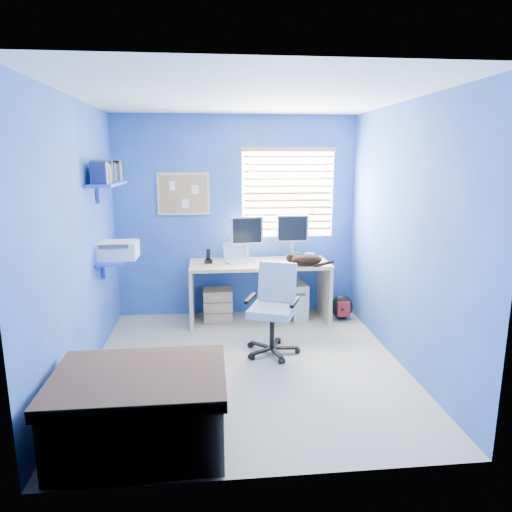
{
  "coord_description": "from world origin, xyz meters",
  "views": [
    {
      "loc": [
        -0.34,
        -4.11,
        1.98
      ],
      "look_at": [
        0.15,
        0.65,
        0.95
      ],
      "focal_mm": 32.0,
      "sensor_mm": 36.0,
      "label": 1
    }
  ],
  "objects": [
    {
      "name": "window_blinds",
      "position": [
        0.65,
        1.57,
        1.55
      ],
      "size": [
        1.15,
        0.05,
        1.1
      ],
      "color": "white",
      "rests_on": "ground"
    },
    {
      "name": "ceiling",
      "position": [
        0.0,
        0.0,
        2.5
      ],
      "size": [
        3.0,
        3.2,
        0.0
      ],
      "primitive_type": "cube",
      "color": "white",
      "rests_on": "wall_back"
    },
    {
      "name": "yellow_book",
      "position": [
        0.6,
        1.14,
        0.12
      ],
      "size": [
        0.03,
        0.17,
        0.24
      ],
      "primitive_type": "cube",
      "color": "yellow",
      "rests_on": "floor"
    },
    {
      "name": "wall_right",
      "position": [
        1.5,
        0.0,
        1.25
      ],
      "size": [
        0.01,
        3.2,
        2.5
      ],
      "primitive_type": "cube",
      "color": "#2B48A8",
      "rests_on": "ground"
    },
    {
      "name": "bed_corner",
      "position": [
        -0.84,
        -1.17,
        0.27
      ],
      "size": [
        1.13,
        0.81,
        0.54
      ],
      "primitive_type": "cube",
      "color": "#523827",
      "rests_on": "floor"
    },
    {
      "name": "wall_back",
      "position": [
        0.0,
        1.6,
        1.25
      ],
      "size": [
        3.0,
        0.01,
        2.5
      ],
      "primitive_type": "cube",
      "color": "#2B48A8",
      "rests_on": "ground"
    },
    {
      "name": "wall_front",
      "position": [
        0.0,
        -1.6,
        1.25
      ],
      "size": [
        3.0,
        0.01,
        2.5
      ],
      "primitive_type": "cube",
      "color": "#2B48A8",
      "rests_on": "ground"
    },
    {
      "name": "corkboard",
      "position": [
        -0.65,
        1.58,
        1.55
      ],
      "size": [
        0.64,
        0.02,
        0.52
      ],
      "color": "tan",
      "rests_on": "ground"
    },
    {
      "name": "monitor_left",
      "position": [
        0.12,
        1.42,
        1.01
      ],
      "size": [
        0.41,
        0.18,
        0.54
      ],
      "primitive_type": "cube",
      "rotation": [
        0.0,
        0.0,
        0.15
      ],
      "color": "silver",
      "rests_on": "desk"
    },
    {
      "name": "cd_spindle",
      "position": [
        0.91,
        1.4,
        0.78
      ],
      "size": [
        0.13,
        0.13,
        0.07
      ],
      "primitive_type": "cylinder",
      "color": "silver",
      "rests_on": "desk"
    },
    {
      "name": "office_chair",
      "position": [
        0.29,
        0.31,
        0.34
      ],
      "size": [
        0.69,
        0.69,
        0.92
      ],
      "color": "black",
      "rests_on": "floor"
    },
    {
      "name": "backpack",
      "position": [
        1.28,
        1.18,
        0.16
      ],
      "size": [
        0.3,
        0.24,
        0.32
      ],
      "primitive_type": "ellipsoid",
      "rotation": [
        0.0,
        0.0,
        -0.13
      ],
      "color": "black",
      "rests_on": "floor"
    },
    {
      "name": "laptop",
      "position": [
        0.02,
        1.29,
        0.85
      ],
      "size": [
        0.39,
        0.34,
        0.22
      ],
      "primitive_type": "cube",
      "rotation": [
        0.0,
        0.0,
        0.29
      ],
      "color": "silver",
      "rests_on": "desk"
    },
    {
      "name": "wall_left",
      "position": [
        -1.5,
        0.0,
        1.25
      ],
      "size": [
        0.01,
        3.2,
        2.5
      ],
      "primitive_type": "cube",
      "color": "#2B48A8",
      "rests_on": "ground"
    },
    {
      "name": "wall_shelves",
      "position": [
        -1.35,
        0.75,
        1.43
      ],
      "size": [
        0.42,
        0.9,
        1.05
      ],
      "color": "blue",
      "rests_on": "ground"
    },
    {
      "name": "monitor_right",
      "position": [
        0.7,
        1.52,
        1.01
      ],
      "size": [
        0.4,
        0.12,
        0.54
      ],
      "primitive_type": "cube",
      "rotation": [
        0.0,
        0.0,
        0.01
      ],
      "color": "silver",
      "rests_on": "desk"
    },
    {
      "name": "phone",
      "position": [
        -0.36,
        1.28,
        0.82
      ],
      "size": [
        0.1,
        0.12,
        0.17
      ],
      "primitive_type": "cube",
      "rotation": [
        0.0,
        0.0,
        0.12
      ],
      "color": "black",
      "rests_on": "desk"
    },
    {
      "name": "mug",
      "position": [
        0.7,
        1.34,
        0.79
      ],
      "size": [
        0.1,
        0.09,
        0.1
      ],
      "primitive_type": "imported",
      "color": "#2D6455",
      "rests_on": "desk"
    },
    {
      "name": "tower_pc",
      "position": [
        0.74,
        1.34,
        0.23
      ],
      "size": [
        0.24,
        0.46,
        0.45
      ],
      "primitive_type": "cube",
      "rotation": [
        0.0,
        0.0,
        0.11
      ],
      "color": "beige",
      "rests_on": "floor"
    },
    {
      "name": "cat",
      "position": [
        0.79,
        1.04,
        0.81
      ],
      "size": [
        0.42,
        0.33,
        0.13
      ],
      "primitive_type": "ellipsoid",
      "rotation": [
        0.0,
        0.0,
        -0.43
      ],
      "color": "black",
      "rests_on": "desk"
    },
    {
      "name": "floor",
      "position": [
        0.0,
        0.0,
        0.0
      ],
      "size": [
        3.0,
        3.2,
        0.0
      ],
      "primitive_type": "cube",
      "color": "#B5A892",
      "rests_on": "ground"
    },
    {
      "name": "desk",
      "position": [
        0.25,
        1.26,
        0.37
      ],
      "size": [
        1.69,
        0.65,
        0.74
      ],
      "primitive_type": "cube",
      "color": "tan",
      "rests_on": "floor"
    },
    {
      "name": "drawer_boxes",
      "position": [
        -0.26,
        1.3,
        0.2
      ],
      "size": [
        0.35,
        0.28,
        0.41
      ],
      "primitive_type": "cube",
      "color": "tan",
      "rests_on": "floor"
    }
  ]
}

